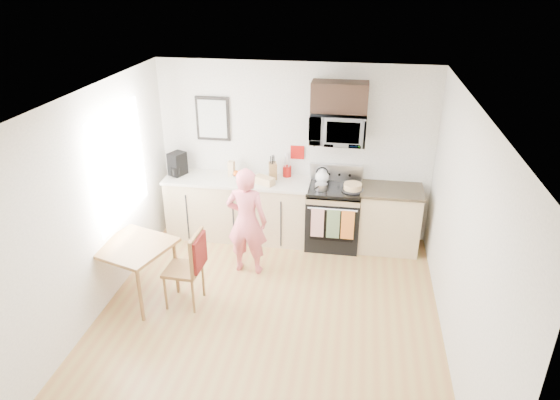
% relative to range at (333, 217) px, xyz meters
% --- Properties ---
extents(floor, '(4.60, 4.60, 0.00)m').
position_rel_range_xyz_m(floor, '(-0.63, -1.98, -0.44)').
color(floor, '#A06D3E').
rests_on(floor, ground).
extents(back_wall, '(4.00, 0.04, 2.60)m').
position_rel_range_xyz_m(back_wall, '(-0.63, 0.32, 0.86)').
color(back_wall, beige).
rests_on(back_wall, floor).
extents(front_wall, '(4.00, 0.04, 2.60)m').
position_rel_range_xyz_m(front_wall, '(-0.63, -4.28, 0.86)').
color(front_wall, beige).
rests_on(front_wall, floor).
extents(left_wall, '(0.04, 4.60, 2.60)m').
position_rel_range_xyz_m(left_wall, '(-2.63, -1.98, 0.86)').
color(left_wall, beige).
rests_on(left_wall, floor).
extents(right_wall, '(0.04, 4.60, 2.60)m').
position_rel_range_xyz_m(right_wall, '(1.37, -1.98, 0.86)').
color(right_wall, beige).
rests_on(right_wall, floor).
extents(ceiling, '(4.00, 4.60, 0.04)m').
position_rel_range_xyz_m(ceiling, '(-0.63, -1.98, 2.16)').
color(ceiling, silver).
rests_on(ceiling, back_wall).
extents(window, '(0.06, 1.40, 1.50)m').
position_rel_range_xyz_m(window, '(-2.59, -1.18, 1.11)').
color(window, silver).
rests_on(window, left_wall).
extents(cabinet_left, '(2.10, 0.60, 0.90)m').
position_rel_range_xyz_m(cabinet_left, '(-1.43, 0.02, 0.01)').
color(cabinet_left, tan).
rests_on(cabinet_left, floor).
extents(countertop_left, '(2.14, 0.64, 0.04)m').
position_rel_range_xyz_m(countertop_left, '(-1.43, 0.02, 0.48)').
color(countertop_left, white).
rests_on(countertop_left, cabinet_left).
extents(cabinet_right, '(0.84, 0.60, 0.90)m').
position_rel_range_xyz_m(cabinet_right, '(0.80, 0.02, 0.01)').
color(cabinet_right, tan).
rests_on(cabinet_right, floor).
extents(countertop_right, '(0.88, 0.64, 0.04)m').
position_rel_range_xyz_m(countertop_right, '(0.80, 0.02, 0.48)').
color(countertop_right, black).
rests_on(countertop_right, cabinet_right).
extents(range, '(0.76, 0.70, 1.16)m').
position_rel_range_xyz_m(range, '(0.00, 0.00, 0.00)').
color(range, black).
rests_on(range, floor).
extents(microwave, '(0.76, 0.51, 0.42)m').
position_rel_range_xyz_m(microwave, '(-0.00, 0.10, 1.32)').
color(microwave, silver).
rests_on(microwave, back_wall).
extents(upper_cabinet, '(0.76, 0.35, 0.40)m').
position_rel_range_xyz_m(upper_cabinet, '(-0.00, 0.15, 1.74)').
color(upper_cabinet, black).
rests_on(upper_cabinet, back_wall).
extents(wall_art, '(0.50, 0.04, 0.65)m').
position_rel_range_xyz_m(wall_art, '(-1.83, 0.30, 1.31)').
color(wall_art, black).
rests_on(wall_art, back_wall).
extents(wall_trivet, '(0.20, 0.02, 0.20)m').
position_rel_range_xyz_m(wall_trivet, '(-0.58, 0.31, 0.86)').
color(wall_trivet, '#A4110E').
rests_on(wall_trivet, back_wall).
extents(person, '(0.56, 0.38, 1.49)m').
position_rel_range_xyz_m(person, '(-1.08, -0.90, 0.31)').
color(person, '#DC3C5C').
rests_on(person, floor).
extents(dining_table, '(0.88, 0.88, 0.75)m').
position_rel_range_xyz_m(dining_table, '(-2.28, -1.73, 0.23)').
color(dining_table, brown).
rests_on(dining_table, floor).
extents(chair, '(0.47, 0.43, 0.98)m').
position_rel_range_xyz_m(chair, '(-1.55, -1.74, 0.19)').
color(chair, brown).
rests_on(chair, floor).
extents(knife_block, '(0.15, 0.18, 0.24)m').
position_rel_range_xyz_m(knife_block, '(-0.91, 0.13, 0.62)').
color(knife_block, brown).
rests_on(knife_block, countertop_left).
extents(utensil_crock, '(0.13, 0.13, 0.38)m').
position_rel_range_xyz_m(utensil_crock, '(-0.72, 0.24, 0.65)').
color(utensil_crock, '#A4110E').
rests_on(utensil_crock, countertop_left).
extents(fruit_bowl, '(0.29, 0.29, 0.10)m').
position_rel_range_xyz_m(fruit_bowl, '(-1.41, 0.08, 0.54)').
color(fruit_bowl, white).
rests_on(fruit_bowl, countertop_left).
extents(milk_carton, '(0.10, 0.10, 0.23)m').
position_rel_range_xyz_m(milk_carton, '(-1.54, 0.13, 0.62)').
color(milk_carton, '#D1B47D').
rests_on(milk_carton, countertop_left).
extents(coffee_maker, '(0.27, 0.32, 0.34)m').
position_rel_range_xyz_m(coffee_maker, '(-2.34, 0.04, 0.66)').
color(coffee_maker, black).
rests_on(coffee_maker, countertop_left).
extents(bread_bag, '(0.32, 0.26, 0.11)m').
position_rel_range_xyz_m(bread_bag, '(-1.00, -0.09, 0.56)').
color(bread_bag, tan).
rests_on(bread_bag, countertop_left).
extents(cake, '(0.31, 0.31, 0.10)m').
position_rel_range_xyz_m(cake, '(0.25, -0.08, 0.54)').
color(cake, black).
rests_on(cake, range).
extents(kettle, '(0.20, 0.20, 0.25)m').
position_rel_range_xyz_m(kettle, '(-0.19, 0.10, 0.60)').
color(kettle, white).
rests_on(kettle, range).
extents(pot, '(0.19, 0.29, 0.09)m').
position_rel_range_xyz_m(pot, '(-0.18, -0.13, 0.53)').
color(pot, silver).
rests_on(pot, range).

